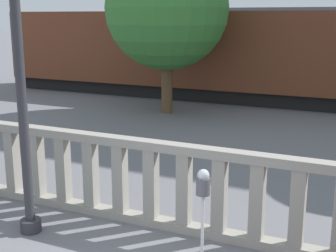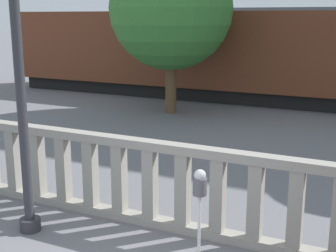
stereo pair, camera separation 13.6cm
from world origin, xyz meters
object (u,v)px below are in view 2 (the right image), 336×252
(parking_meter, at_px, (200,190))
(lamppost, at_px, (14,0))
(tree_right, at_px, (171,8))
(train_far, at_px, (284,33))

(parking_meter, bearing_deg, lamppost, 178.97)
(parking_meter, height_order, tree_right, tree_right)
(lamppost, xyz_separation_m, tree_right, (-1.99, 9.33, 0.03))
(lamppost, bearing_deg, parking_meter, -1.03)
(parking_meter, xyz_separation_m, tree_right, (-4.88, 9.39, 2.39))
(parking_meter, distance_m, train_far, 30.87)
(train_far, relative_size, tree_right, 3.43)
(lamppost, xyz_separation_m, train_far, (-2.68, 30.30, -1.48))
(lamppost, relative_size, train_far, 0.32)
(lamppost, distance_m, tree_right, 9.54)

